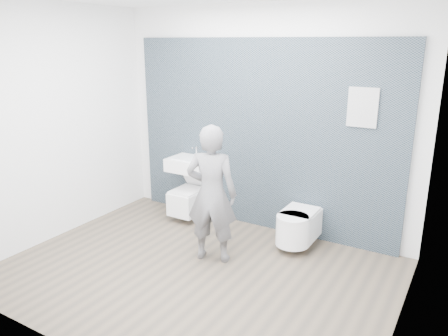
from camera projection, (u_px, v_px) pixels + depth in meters
The scene contains 8 objects.
ground at pixel (195, 272), 4.63m from camera, with size 4.00×4.00×0.00m, color brown.
room_shell at pixel (192, 109), 4.14m from camera, with size 4.00×4.00×4.00m.
tile_wall at pixel (257, 224), 5.84m from camera, with size 3.60×0.06×2.40m, color black.
washbasin at pixel (190, 164), 5.87m from camera, with size 0.57×0.43×0.43m.
toilet_square at pixel (189, 199), 5.97m from camera, with size 0.37×0.53×0.67m.
toilet_rounded at pixel (297, 226), 5.12m from camera, with size 0.39×0.67×0.36m.
info_placard at pixel (350, 247), 5.19m from camera, with size 0.32×0.03×0.43m, color white.
visitor at pixel (212, 194), 4.71m from camera, with size 0.56×0.37×1.53m, color slate.
Camera 1 is at (2.38, -3.39, 2.36)m, focal length 35.00 mm.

